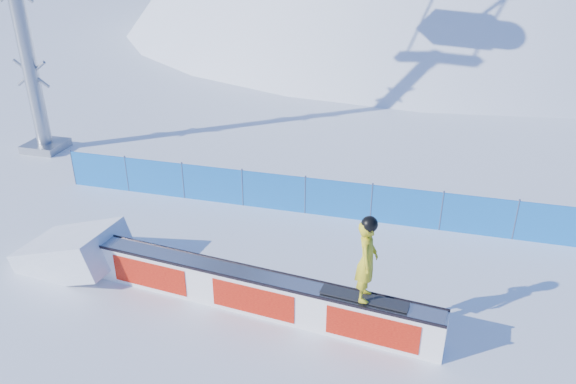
# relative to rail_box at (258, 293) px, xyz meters

# --- Properties ---
(ground) EXTENTS (160.00, 160.00, 0.00)m
(ground) POSITION_rel_rail_box_xyz_m (2.93, 0.42, -0.49)
(ground) COLOR white
(ground) RESTS_ON ground
(snow_hill) EXTENTS (64.00, 64.00, 64.00)m
(snow_hill) POSITION_rel_rail_box_xyz_m (2.93, 42.42, -18.49)
(snow_hill) COLOR white
(snow_hill) RESTS_ON ground
(safety_fence) EXTENTS (22.05, 0.05, 1.30)m
(safety_fence) POSITION_rel_rail_box_xyz_m (2.93, 4.92, 0.11)
(safety_fence) COLOR blue
(safety_fence) RESTS_ON ground
(rail_box) EXTENTS (8.35, 1.49, 1.00)m
(rail_box) POSITION_rel_rail_box_xyz_m (0.00, 0.00, 0.00)
(rail_box) COLOR white
(rail_box) RESTS_ON ground
(snow_ramp) EXTENTS (2.90, 1.99, 1.70)m
(snow_ramp) POSITION_rel_rail_box_xyz_m (-5.18, 0.57, -0.49)
(snow_ramp) COLOR white
(snow_ramp) RESTS_ON ground
(snowboarder) EXTENTS (1.88, 0.66, 1.94)m
(snowboarder) POSITION_rel_rail_box_xyz_m (2.43, -0.27, 1.46)
(snowboarder) COLOR black
(snowboarder) RESTS_ON rail_box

